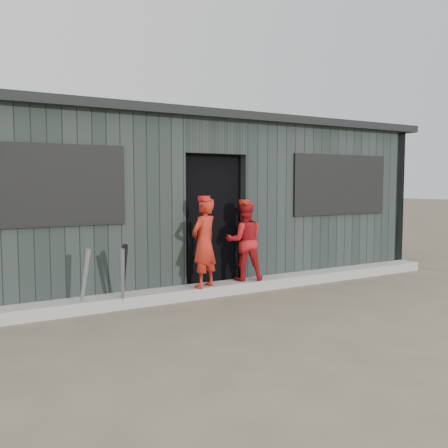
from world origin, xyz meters
TOP-DOWN VIEW (x-y plane):
  - ground at (0.00, 0.00)m, footprint 80.00×80.00m
  - curb at (0.00, 1.82)m, footprint 8.00×0.36m
  - bat_left at (-2.03, 1.64)m, footprint 0.16×0.26m
  - bat_mid at (-1.58, 1.59)m, footprint 0.15×0.28m
  - bat_right at (-1.53, 1.67)m, footprint 0.13×0.37m
  - player_red_left at (-0.37, 1.71)m, footprint 0.53×0.46m
  - player_red_right at (0.38, 1.86)m, footprint 0.68×0.61m
  - player_grey_back at (0.58, 2.48)m, footprint 0.59×0.41m
  - dugout at (-0.00, 3.50)m, footprint 8.30×3.30m

SIDE VIEW (x-z plane):
  - ground at x=0.00m, z-range 0.00..0.00m
  - curb at x=0.00m, z-range 0.00..0.15m
  - bat_mid at x=-1.58m, z-range 0.00..0.79m
  - bat_left at x=-2.03m, z-range 0.00..0.81m
  - bat_right at x=-1.53m, z-range 0.00..0.84m
  - player_grey_back at x=0.58m, z-range 0.00..1.14m
  - player_red_right at x=0.38m, z-range 0.15..1.31m
  - player_red_left at x=-0.37m, z-range 0.15..1.38m
  - dugout at x=0.00m, z-range -0.02..2.60m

